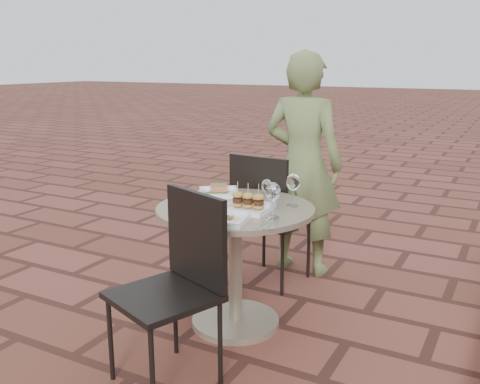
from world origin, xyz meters
The scene contains 13 objects.
ground centered at (0.00, 0.00, 0.00)m, with size 60.00×60.00×0.00m, color brown.
cafe_table centered at (0.18, -0.10, 0.48)m, with size 0.90×0.90×0.73m.
chair_far centered at (0.08, 0.52, 0.55)m, with size 0.49×0.49×0.93m.
chair_near centered at (0.19, -0.69, 0.55)m, with size 0.57×0.57×0.93m.
diner centered at (0.19, 0.90, 0.81)m, with size 0.59×0.39×1.61m, color #5F6E3C.
plate_salmon centered at (-0.05, 0.10, 0.75)m, with size 0.33×0.33×0.06m.
plate_sliders centered at (0.28, -0.13, 0.76)m, with size 0.26×0.26×0.16m.
plate_tuna centered at (0.26, -0.37, 0.75)m, with size 0.29×0.29×0.03m.
wine_glass_right centered at (0.46, -0.20, 0.87)m, with size 0.08×0.08×0.19m.
wine_glass_mid centered at (0.30, 0.05, 0.83)m, with size 0.06×0.06×0.15m.
wine_glass_far centered at (0.46, 0.07, 0.86)m, with size 0.08×0.08×0.19m.
steel_ramekin centered at (-0.10, -0.01, 0.75)m, with size 0.06×0.06×0.04m, color silver.
cutlery_set centered at (0.49, -0.30, 0.73)m, with size 0.10×0.23×0.00m, color silver, non-canonical shape.
Camera 1 is at (1.58, -2.67, 1.53)m, focal length 40.00 mm.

